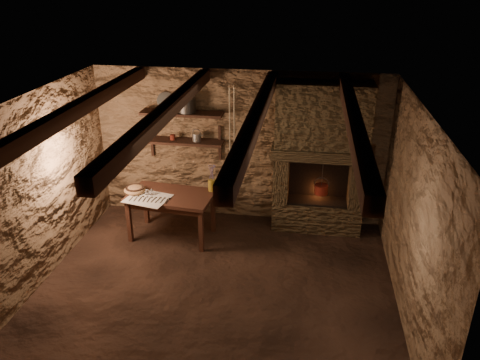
# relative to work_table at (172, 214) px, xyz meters

# --- Properties ---
(floor) EXTENTS (4.50, 4.50, 0.00)m
(floor) POSITION_rel_work_table_xyz_m (0.90, -1.18, -0.38)
(floor) COLOR black
(floor) RESTS_ON ground
(back_wall) EXTENTS (4.50, 0.04, 2.40)m
(back_wall) POSITION_rel_work_table_xyz_m (0.90, 0.82, 0.82)
(back_wall) COLOR brown
(back_wall) RESTS_ON floor
(front_wall) EXTENTS (4.50, 0.04, 2.40)m
(front_wall) POSITION_rel_work_table_xyz_m (0.90, -3.18, 0.82)
(front_wall) COLOR brown
(front_wall) RESTS_ON floor
(left_wall) EXTENTS (0.04, 4.00, 2.40)m
(left_wall) POSITION_rel_work_table_xyz_m (-1.35, -1.18, 0.82)
(left_wall) COLOR brown
(left_wall) RESTS_ON floor
(right_wall) EXTENTS (0.04, 4.00, 2.40)m
(right_wall) POSITION_rel_work_table_xyz_m (3.15, -1.18, 0.82)
(right_wall) COLOR brown
(right_wall) RESTS_ON floor
(ceiling) EXTENTS (4.50, 4.00, 0.04)m
(ceiling) POSITION_rel_work_table_xyz_m (0.90, -1.18, 2.02)
(ceiling) COLOR black
(ceiling) RESTS_ON back_wall
(beam_far_left) EXTENTS (0.14, 3.95, 0.16)m
(beam_far_left) POSITION_rel_work_table_xyz_m (-0.60, -1.18, 1.93)
(beam_far_left) COLOR black
(beam_far_left) RESTS_ON ceiling
(beam_mid_left) EXTENTS (0.14, 3.95, 0.16)m
(beam_mid_left) POSITION_rel_work_table_xyz_m (0.40, -1.18, 1.93)
(beam_mid_left) COLOR black
(beam_mid_left) RESTS_ON ceiling
(beam_mid_right) EXTENTS (0.14, 3.95, 0.16)m
(beam_mid_right) POSITION_rel_work_table_xyz_m (1.40, -1.18, 1.93)
(beam_mid_right) COLOR black
(beam_mid_right) RESTS_ON ceiling
(beam_far_right) EXTENTS (0.14, 3.95, 0.16)m
(beam_far_right) POSITION_rel_work_table_xyz_m (2.40, -1.18, 1.93)
(beam_far_right) COLOR black
(beam_far_right) RESTS_ON ceiling
(shelf_lower) EXTENTS (1.25, 0.30, 0.04)m
(shelf_lower) POSITION_rel_work_table_xyz_m (0.05, 0.66, 0.92)
(shelf_lower) COLOR black
(shelf_lower) RESTS_ON back_wall
(shelf_upper) EXTENTS (1.25, 0.30, 0.04)m
(shelf_upper) POSITION_rel_work_table_xyz_m (0.05, 0.66, 1.37)
(shelf_upper) COLOR black
(shelf_upper) RESTS_ON back_wall
(hearth) EXTENTS (1.43, 0.51, 2.30)m
(hearth) POSITION_rel_work_table_xyz_m (2.15, 0.59, 0.85)
(hearth) COLOR #3A2C1D
(hearth) RESTS_ON floor
(work_table) EXTENTS (1.30, 0.82, 0.71)m
(work_table) POSITION_rel_work_table_xyz_m (0.00, 0.00, 0.00)
(work_table) COLOR #381C13
(work_table) RESTS_ON floor
(linen_cloth) EXTENTS (0.69, 0.60, 0.01)m
(linen_cloth) POSITION_rel_work_table_xyz_m (-0.28, -0.19, 0.33)
(linen_cloth) COLOR silver
(linen_cloth) RESTS_ON work_table
(pewter_cutlery_row) EXTENTS (0.53, 0.30, 0.01)m
(pewter_cutlery_row) POSITION_rel_work_table_xyz_m (-0.28, -0.21, 0.34)
(pewter_cutlery_row) COLOR gray
(pewter_cutlery_row) RESTS_ON linen_cloth
(drinking_glasses) EXTENTS (0.19, 0.06, 0.08)m
(drinking_glasses) POSITION_rel_work_table_xyz_m (-0.26, -0.07, 0.37)
(drinking_glasses) COLOR white
(drinking_glasses) RESTS_ON linen_cloth
(stoneware_jug) EXTENTS (0.14, 0.14, 0.41)m
(stoneware_jug) POSITION_rel_work_table_xyz_m (0.58, 0.22, 0.50)
(stoneware_jug) COLOR olive
(stoneware_jug) RESTS_ON work_table
(wooden_bowl) EXTENTS (0.42, 0.42, 0.11)m
(wooden_bowl) POSITION_rel_work_table_xyz_m (-0.54, -0.01, 0.36)
(wooden_bowl) COLOR olive
(wooden_bowl) RESTS_ON work_table
(iron_stockpot) EXTENTS (0.33, 0.33, 0.20)m
(iron_stockpot) POSITION_rel_work_table_xyz_m (0.13, 0.66, 1.49)
(iron_stockpot) COLOR #322E2C
(iron_stockpot) RESTS_ON shelf_upper
(tin_pan) EXTENTS (0.29, 0.21, 0.27)m
(tin_pan) POSITION_rel_work_table_xyz_m (-0.22, 0.76, 1.52)
(tin_pan) COLOR #A5A5A0
(tin_pan) RESTS_ON shelf_upper
(small_kettle) EXTENTS (0.21, 0.17, 0.19)m
(small_kettle) POSITION_rel_work_table_xyz_m (0.26, 0.66, 1.00)
(small_kettle) COLOR #A5A5A0
(small_kettle) RESTS_ON shelf_lower
(rusty_tin) EXTENTS (0.09, 0.09, 0.08)m
(rusty_tin) POSITION_rel_work_table_xyz_m (-0.12, 0.66, 0.98)
(rusty_tin) COLOR #511710
(rusty_tin) RESTS_ON shelf_lower
(red_pot) EXTENTS (0.27, 0.27, 0.54)m
(red_pot) POSITION_rel_work_table_xyz_m (2.20, 0.54, 0.32)
(red_pot) COLOR maroon
(red_pot) RESTS_ON hearth
(hanging_ropes) EXTENTS (0.08, 0.08, 1.20)m
(hanging_ropes) POSITION_rel_work_table_xyz_m (0.95, -0.13, 1.42)
(hanging_ropes) COLOR #CAB38E
(hanging_ropes) RESTS_ON ceiling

